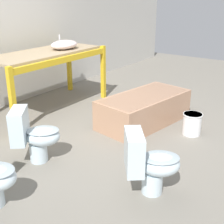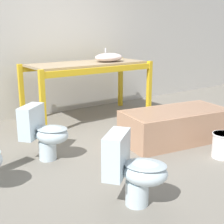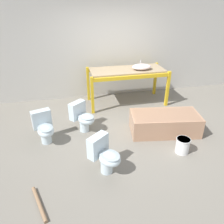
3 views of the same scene
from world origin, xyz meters
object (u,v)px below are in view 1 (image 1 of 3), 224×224
Objects in this scene: bathtub_main at (144,107)px; toilet_extra at (34,135)px; toilet_near at (149,162)px; bucket_white at (192,123)px; sink_basin at (64,45)px.

toilet_extra reaches higher than bathtub_main.
toilet_near is at bearing -139.46° from bathtub_main.
toilet_near is 1.00× the size of toilet_extra.
bathtub_main is 5.11× the size of bucket_white.
bathtub_main is at bearing -88.76° from sink_basin.
bathtub_main is 2.39× the size of toilet_extra.
toilet_near is (-1.49, -0.91, 0.09)m from bathtub_main.
bucket_white is at bearing -78.24° from bathtub_main.
sink_basin reaches higher than bucket_white.
bathtub_main is 0.75m from bucket_white.
bucket_white is (0.07, -2.26, -0.87)m from sink_basin.
toilet_extra is at bearing 60.87° from toilet_near.
toilet_near is 1.38m from toilet_extra.
bathtub_main is 1.77m from toilet_extra.
toilet_extra is at bearing -147.43° from sink_basin.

